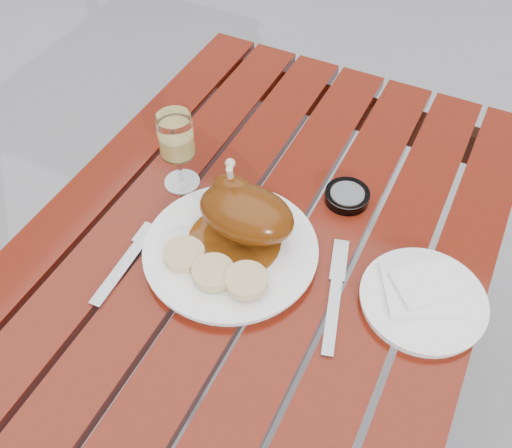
% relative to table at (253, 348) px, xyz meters
% --- Properties ---
extents(ground, '(60.00, 60.00, 0.00)m').
position_rel_table_xyz_m(ground, '(0.00, 0.00, -0.38)').
color(ground, slate).
rests_on(ground, ground).
extents(table, '(0.80, 1.20, 0.75)m').
position_rel_table_xyz_m(table, '(0.00, 0.00, 0.00)').
color(table, maroon).
rests_on(table, ground).
extents(dinner_plate, '(0.36, 0.36, 0.02)m').
position_rel_table_xyz_m(dinner_plate, '(-0.03, -0.03, 0.38)').
color(dinner_plate, white).
rests_on(dinner_plate, table).
extents(roast_duck, '(0.18, 0.17, 0.13)m').
position_rel_table_xyz_m(roast_duck, '(-0.02, 0.01, 0.44)').
color(roast_duck, '#622E0B').
rests_on(roast_duck, dinner_plate).
extents(bread_dumplings, '(0.20, 0.09, 0.02)m').
position_rel_table_xyz_m(bread_dumplings, '(-0.02, -0.09, 0.41)').
color(bread_dumplings, '#D8BF84').
rests_on(bread_dumplings, dinner_plate).
extents(wine_glass, '(0.07, 0.07, 0.16)m').
position_rel_table_xyz_m(wine_glass, '(-0.20, 0.08, 0.46)').
color(wine_glass, '#EED06C').
rests_on(wine_glass, table).
extents(side_plate, '(0.27, 0.27, 0.02)m').
position_rel_table_xyz_m(side_plate, '(0.31, 0.02, 0.38)').
color(side_plate, white).
rests_on(side_plate, table).
extents(napkin, '(0.16, 0.15, 0.01)m').
position_rel_table_xyz_m(napkin, '(0.30, 0.03, 0.40)').
color(napkin, white).
rests_on(napkin, side_plate).
extents(ashtray, '(0.11, 0.11, 0.02)m').
position_rel_table_xyz_m(ashtray, '(0.11, 0.18, 0.39)').
color(ashtray, '#B2B7BC').
rests_on(ashtray, table).
extents(fork, '(0.03, 0.18, 0.01)m').
position_rel_table_xyz_m(fork, '(-0.18, -0.14, 0.38)').
color(fork, gray).
rests_on(fork, table).
extents(knife, '(0.07, 0.20, 0.01)m').
position_rel_table_xyz_m(knife, '(0.18, -0.05, 0.38)').
color(knife, gray).
rests_on(knife, table).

